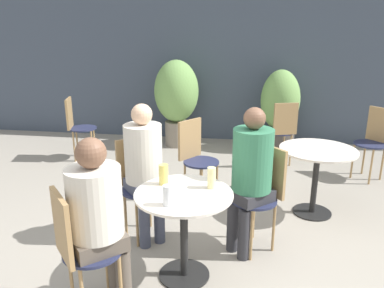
{
  "coord_description": "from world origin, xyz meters",
  "views": [
    {
      "loc": [
        0.3,
        -2.52,
        1.84
      ],
      "look_at": [
        -0.13,
        0.33,
        0.95
      ],
      "focal_mm": 35.0,
      "sensor_mm": 36.0,
      "label": 1
    }
  ],
  "objects_px": {
    "potted_plant_0": "(176,96)",
    "potted_plant_1": "(280,108)",
    "cafe_table_far": "(317,164)",
    "seated_person_1": "(144,162)",
    "bistro_chair_3": "(195,153)",
    "bistro_chair_0": "(262,188)",
    "beer_glass_2": "(212,178)",
    "bistro_chair_6": "(375,136)",
    "seated_person_0": "(251,169)",
    "bistro_chair_2": "(78,244)",
    "bistro_chair_5": "(283,127)",
    "cafe_table_near": "(184,214)",
    "beer_glass_0": "(164,174)",
    "beer_glass_1": "(168,195)",
    "seated_person_2": "(98,212)",
    "bistro_chair_1": "(138,178)",
    "bistro_chair_4": "(76,123)"
  },
  "relations": [
    {
      "from": "beer_glass_2",
      "to": "bistro_chair_2",
      "type": "bearing_deg",
      "value": -140.41
    },
    {
      "from": "bistro_chair_4",
      "to": "potted_plant_0",
      "type": "bearing_deg",
      "value": -71.32
    },
    {
      "from": "cafe_table_near",
      "to": "potted_plant_0",
      "type": "height_order",
      "value": "potted_plant_0"
    },
    {
      "from": "cafe_table_far",
      "to": "seated_person_2",
      "type": "xyz_separation_m",
      "value": [
        -1.62,
        -1.66,
        0.19
      ]
    },
    {
      "from": "seated_person_2",
      "to": "beer_glass_0",
      "type": "relative_size",
      "value": 7.7
    },
    {
      "from": "bistro_chair_0",
      "to": "bistro_chair_2",
      "type": "xyz_separation_m",
      "value": [
        -1.17,
        -1.05,
        0.0
      ]
    },
    {
      "from": "potted_plant_0",
      "to": "potted_plant_1",
      "type": "bearing_deg",
      "value": 1.85
    },
    {
      "from": "cafe_table_far",
      "to": "bistro_chair_1",
      "type": "height_order",
      "value": "bistro_chair_1"
    },
    {
      "from": "seated_person_0",
      "to": "cafe_table_near",
      "type": "bearing_deg",
      "value": -90.0
    },
    {
      "from": "cafe_table_far",
      "to": "beer_glass_2",
      "type": "xyz_separation_m",
      "value": [
        -0.95,
        -1.11,
        0.24
      ]
    },
    {
      "from": "bistro_chair_5",
      "to": "seated_person_1",
      "type": "xyz_separation_m",
      "value": [
        -1.34,
        -2.16,
        0.2
      ]
    },
    {
      "from": "potted_plant_0",
      "to": "bistro_chair_0",
      "type": "bearing_deg",
      "value": -65.59
    },
    {
      "from": "bistro_chair_4",
      "to": "potted_plant_1",
      "type": "bearing_deg",
      "value": -87.79
    },
    {
      "from": "cafe_table_near",
      "to": "beer_glass_2",
      "type": "height_order",
      "value": "beer_glass_2"
    },
    {
      "from": "bistro_chair_6",
      "to": "seated_person_2",
      "type": "bearing_deg",
      "value": -85.26
    },
    {
      "from": "seated_person_2",
      "to": "cafe_table_far",
      "type": "bearing_deg",
      "value": -86.17
    },
    {
      "from": "bistro_chair_2",
      "to": "beer_glass_0",
      "type": "bearing_deg",
      "value": -73.51
    },
    {
      "from": "cafe_table_far",
      "to": "potted_plant_1",
      "type": "distance_m",
      "value": 2.2
    },
    {
      "from": "bistro_chair_0",
      "to": "beer_glass_0",
      "type": "xyz_separation_m",
      "value": [
        -0.76,
        -0.39,
        0.23
      ]
    },
    {
      "from": "bistro_chair_3",
      "to": "beer_glass_2",
      "type": "relative_size",
      "value": 5.61
    },
    {
      "from": "bistro_chair_0",
      "to": "seated_person_0",
      "type": "xyz_separation_m",
      "value": [
        -0.11,
        -0.1,
        0.2
      ]
    },
    {
      "from": "bistro_chair_1",
      "to": "bistro_chair_2",
      "type": "bearing_deg",
      "value": -135.0
    },
    {
      "from": "bistro_chair_5",
      "to": "beer_glass_1",
      "type": "height_order",
      "value": "bistro_chair_5"
    },
    {
      "from": "cafe_table_far",
      "to": "seated_person_1",
      "type": "bearing_deg",
      "value": -154.5
    },
    {
      "from": "potted_plant_0",
      "to": "seated_person_0",
      "type": "bearing_deg",
      "value": -68.07
    },
    {
      "from": "cafe_table_near",
      "to": "potted_plant_1",
      "type": "relative_size",
      "value": 0.58
    },
    {
      "from": "bistro_chair_4",
      "to": "seated_person_1",
      "type": "xyz_separation_m",
      "value": [
        1.58,
        -1.99,
        0.2
      ]
    },
    {
      "from": "bistro_chair_3",
      "to": "bistro_chair_0",
      "type": "bearing_deg",
      "value": -104.74
    },
    {
      "from": "beer_glass_1",
      "to": "potted_plant_1",
      "type": "xyz_separation_m",
      "value": [
        1.0,
        3.62,
        -0.11
      ]
    },
    {
      "from": "potted_plant_1",
      "to": "beer_glass_2",
      "type": "bearing_deg",
      "value": -102.57
    },
    {
      "from": "bistro_chair_0",
      "to": "bistro_chair_3",
      "type": "relative_size",
      "value": 1.0
    },
    {
      "from": "seated_person_1",
      "to": "beer_glass_1",
      "type": "height_order",
      "value": "seated_person_1"
    },
    {
      "from": "bistro_chair_2",
      "to": "bistro_chair_5",
      "type": "xyz_separation_m",
      "value": [
        1.5,
        3.16,
        0.0
      ]
    },
    {
      "from": "beer_glass_2",
      "to": "bistro_chair_0",
      "type": "bearing_deg",
      "value": 45.59
    },
    {
      "from": "bistro_chair_2",
      "to": "beer_glass_0",
      "type": "distance_m",
      "value": 0.81
    },
    {
      "from": "seated_person_1",
      "to": "potted_plant_0",
      "type": "relative_size",
      "value": 0.9
    },
    {
      "from": "bistro_chair_2",
      "to": "beer_glass_2",
      "type": "relative_size",
      "value": 5.61
    },
    {
      "from": "bistro_chair_3",
      "to": "beer_glass_0",
      "type": "bearing_deg",
      "value": -147.32
    },
    {
      "from": "bistro_chair_0",
      "to": "bistro_chair_5",
      "type": "bearing_deg",
      "value": 129.39
    },
    {
      "from": "seated_person_0",
      "to": "potted_plant_1",
      "type": "relative_size",
      "value": 1.0
    },
    {
      "from": "bistro_chair_3",
      "to": "seated_person_2",
      "type": "relative_size",
      "value": 0.74
    },
    {
      "from": "seated_person_1",
      "to": "beer_glass_1",
      "type": "xyz_separation_m",
      "value": [
        0.35,
        -0.69,
        0.03
      ]
    },
    {
      "from": "bistro_chair_3",
      "to": "bistro_chair_6",
      "type": "xyz_separation_m",
      "value": [
        2.14,
        0.98,
        0.0
      ]
    },
    {
      "from": "cafe_table_near",
      "to": "bistro_chair_1",
      "type": "xyz_separation_m",
      "value": [
        -0.52,
        0.59,
        0.02
      ]
    },
    {
      "from": "cafe_table_far",
      "to": "seated_person_2",
      "type": "relative_size",
      "value": 0.62
    },
    {
      "from": "potted_plant_1",
      "to": "beer_glass_1",
      "type": "bearing_deg",
      "value": -105.38
    },
    {
      "from": "cafe_table_near",
      "to": "bistro_chair_5",
      "type": "bearing_deg",
      "value": 70.85
    },
    {
      "from": "bistro_chair_5",
      "to": "seated_person_1",
      "type": "bearing_deg",
      "value": 41.36
    },
    {
      "from": "bistro_chair_0",
      "to": "beer_glass_1",
      "type": "relative_size",
      "value": 6.33
    },
    {
      "from": "beer_glass_1",
      "to": "bistro_chair_5",
      "type": "bearing_deg",
      "value": 70.87
    }
  ]
}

